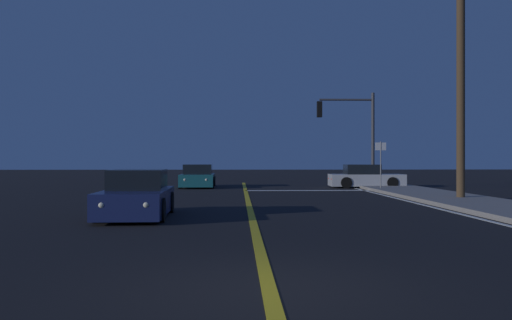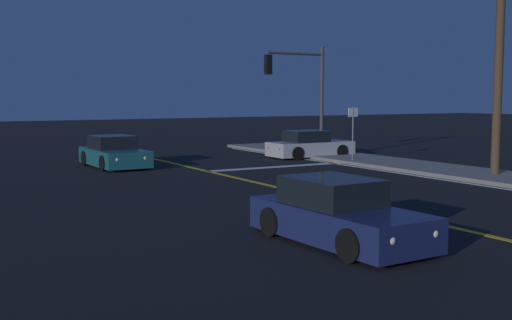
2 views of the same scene
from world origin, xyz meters
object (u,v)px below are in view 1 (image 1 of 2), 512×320
Objects in this scene: car_lead_oncoming_navy at (137,197)px; traffic_signal_near_right at (352,125)px; car_following_oncoming_silver at (365,178)px; utility_pole_right at (461,54)px; car_distant_tail_teal at (198,177)px; street_sign_corner at (381,158)px.

traffic_signal_near_right reaches higher than car_lead_oncoming_navy.
utility_pole_right reaches higher than car_following_oncoming_silver.
street_sign_corner is at bearing 156.46° from car_distant_tail_teal.
car_distant_tail_teal is 10.60m from street_sign_corner.
car_lead_oncoming_navy is at bearing 87.33° from car_distant_tail_teal.
traffic_signal_near_right is (9.35, 15.04, 3.01)m from car_lead_oncoming_navy.
car_distant_tail_teal is at bearing 157.38° from street_sign_corner.
car_lead_oncoming_navy is 15.99m from street_sign_corner.
street_sign_corner is at bearing 1.23° from car_following_oncoming_silver.
car_following_oncoming_silver is at bearing 175.05° from car_distant_tail_teal.
car_lead_oncoming_navy is 17.96m from traffic_signal_near_right.
traffic_signal_near_right is at bearing 103.58° from utility_pole_right.
car_following_oncoming_silver is 9.75m from car_distant_tail_teal.
street_sign_corner is (-1.40, 6.64, -4.06)m from utility_pole_right.
traffic_signal_near_right is (8.85, -1.26, 3.01)m from car_distant_tail_teal.
car_distant_tail_teal is 0.38× the size of utility_pole_right.
car_distant_tail_teal is at bearing -8.07° from traffic_signal_near_right.
car_following_oncoming_silver is 3.55m from street_sign_corner.
utility_pole_right reaches higher than street_sign_corner.
car_lead_oncoming_navy is (-10.22, -15.61, -0.00)m from car_following_oncoming_silver.
utility_pole_right is at bearing -156.32° from car_lead_oncoming_navy.
car_following_oncoming_silver is 1.00× the size of car_lead_oncoming_navy.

